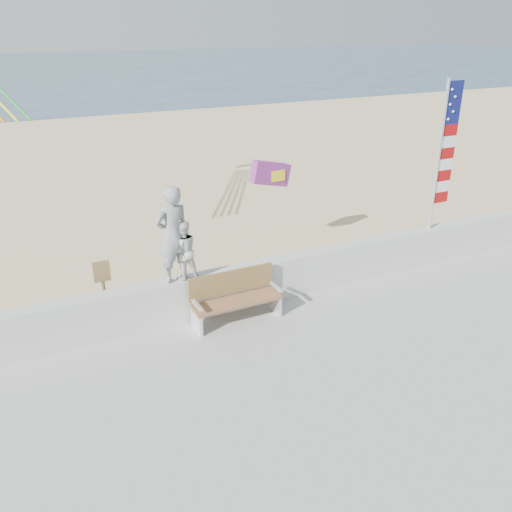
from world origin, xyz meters
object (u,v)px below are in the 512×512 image
at_px(child, 183,250).
at_px(adult, 173,235).
at_px(flag, 444,149).
at_px(bench, 235,296).

bearing_deg(child, adult, 2.83).
relative_size(child, flag, 0.34).
height_order(adult, bench, adult).
bearing_deg(child, bench, 154.97).
bearing_deg(child, flag, -177.17).
distance_m(child, flag, 6.49).
xyz_separation_m(child, bench, (0.86, -0.45, -0.98)).
relative_size(adult, bench, 1.05).
xyz_separation_m(child, flag, (6.35, -0.00, 1.32)).
height_order(child, bench, child).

